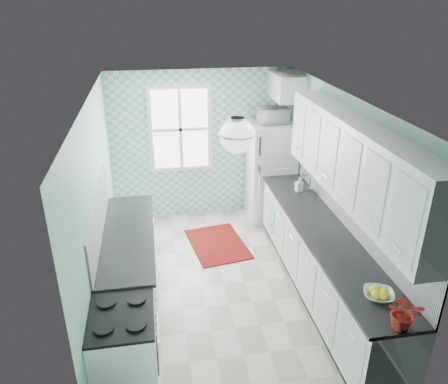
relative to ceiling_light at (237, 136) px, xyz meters
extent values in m
cube|color=beige|center=(0.00, 0.80, -2.33)|extent=(3.00, 4.40, 0.02)
cube|color=white|center=(0.00, 0.80, 0.19)|extent=(3.00, 4.40, 0.02)
cube|color=#7EBCA5|center=(0.00, 3.01, -1.07)|extent=(3.00, 0.02, 2.50)
cube|color=#7EBCA5|center=(0.00, -1.41, -1.07)|extent=(3.00, 0.02, 2.50)
cube|color=#7EBCA5|center=(-1.51, 0.80, -1.07)|extent=(0.02, 4.40, 2.50)
cube|color=#7EBCA5|center=(1.51, 0.80, -1.07)|extent=(0.02, 4.40, 2.50)
cube|color=#5DC6BF|center=(0.00, 2.99, -1.07)|extent=(3.00, 0.01, 2.50)
cube|color=white|center=(-0.35, 2.96, -0.77)|extent=(1.04, 0.05, 1.44)
cube|color=white|center=(-0.35, 2.95, -0.77)|extent=(0.90, 0.02, 1.30)
cube|color=white|center=(1.49, 0.40, -1.13)|extent=(0.02, 3.60, 0.51)
cube|color=white|center=(-1.49, 0.73, -1.13)|extent=(0.02, 2.15, 0.51)
cube|color=white|center=(1.33, 0.20, -0.42)|extent=(0.33, 3.20, 0.90)
cube|color=white|center=(1.30, 2.63, -0.07)|extent=(0.40, 0.74, 0.40)
cylinder|color=silver|center=(0.00, 0.00, 0.16)|extent=(0.14, 0.14, 0.04)
cylinder|color=silver|center=(0.00, 0.00, 0.09)|extent=(0.02, 0.02, 0.12)
sphere|color=white|center=(0.00, 0.00, 0.00)|extent=(0.34, 0.34, 0.34)
cube|color=white|center=(1.20, 0.40, -1.87)|extent=(0.60, 3.60, 0.90)
cube|color=black|center=(1.19, 0.40, -1.40)|extent=(0.63, 3.60, 0.04)
cube|color=white|center=(-1.20, 0.73, -1.87)|extent=(0.60, 2.15, 0.90)
cube|color=black|center=(-1.19, 0.73, -1.40)|extent=(0.63, 2.15, 0.04)
cube|color=white|center=(1.11, 2.62, -1.49)|extent=(0.73, 0.69, 1.68)
cube|color=silver|center=(1.11, 2.27, -1.10)|extent=(0.71, 0.01, 0.02)
cube|color=silver|center=(0.82, 2.25, -0.90)|extent=(0.03, 0.03, 0.30)
cube|color=silver|center=(0.82, 2.25, -1.49)|extent=(0.03, 0.03, 0.54)
cube|color=silver|center=(-1.20, -0.72, -1.86)|extent=(0.59, 0.75, 0.89)
cube|color=black|center=(-1.20, -0.72, -1.42)|extent=(0.59, 0.75, 0.03)
cube|color=black|center=(-0.90, -0.72, -1.81)|extent=(0.01, 0.49, 0.30)
cube|color=silver|center=(1.20, 1.54, -1.40)|extent=(0.56, 0.47, 0.12)
cylinder|color=silver|center=(1.40, 1.54, -1.20)|extent=(0.02, 0.02, 0.30)
torus|color=silver|center=(1.32, 1.54, -1.01)|extent=(0.16, 0.02, 0.16)
cube|color=maroon|center=(0.08, 1.82, -2.32)|extent=(0.96, 1.24, 0.02)
cube|color=#5DB3B4|center=(0.89, 1.66, -1.84)|extent=(0.05, 0.27, 0.41)
imported|color=white|center=(1.20, -0.91, -1.35)|extent=(0.36, 0.36, 0.07)
imported|color=red|center=(1.20, -1.33, -1.22)|extent=(0.37, 0.35, 0.33)
imported|color=#8DB8C3|center=(1.25, 1.58, -1.28)|extent=(0.11, 0.11, 0.21)
imported|color=white|center=(1.11, 2.62, -0.52)|extent=(0.46, 0.32, 0.26)
camera|label=1|loc=(-0.80, -3.97, 1.25)|focal=35.00mm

